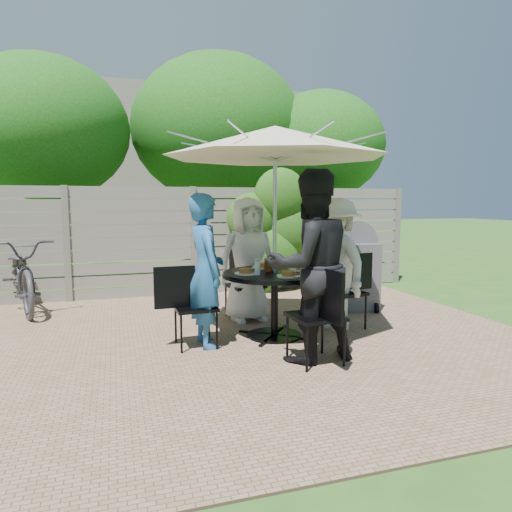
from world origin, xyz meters
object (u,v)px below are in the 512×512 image
object	(u,v)px
glass_front	(293,269)
bbq_grill	(353,270)
plate_back	(262,266)
glass_right	(290,264)
chair_front	(316,336)
patio_table	(274,292)
chair_back	(244,298)
plate_right	(302,268)
person_right	(336,265)
person_back	(248,260)
umbrella	(275,142)
person_front	(310,267)
glass_back	(258,264)
chair_right	(344,307)
plate_left	(246,272)
glass_left	(257,269)
chair_left	(194,323)
plate_front	(289,275)
bicycle	(22,275)
syrup_jug	(268,265)
coffee_cup	(274,264)
person_left	(206,271)

from	to	relation	value
glass_front	bbq_grill	bearing A→B (deg)	39.54
plate_back	glass_right	distance (m)	0.37
chair_front	patio_table	bearing A→B (deg)	0.06
glass_front	chair_back	bearing A→B (deg)	100.42
plate_right	person_right	bearing A→B (deg)	5.44
person_back	person_right	bearing A→B (deg)	-45.00
chair_back	plate_back	xyz separation A→B (m)	(0.06, -0.60, 0.53)
umbrella	glass_front	size ratio (longest dim) A/B	19.60
person_front	plate_right	size ratio (longest dim) A/B	7.37
plate_back	glass_back	world-z (taller)	glass_back
chair_right	plate_back	xyz separation A→B (m)	(-1.00, 0.27, 0.52)
person_right	plate_left	bearing A→B (deg)	-90.00
glass_left	chair_left	bearing A→B (deg)	176.90
chair_left	plate_front	size ratio (longest dim) A/B	3.52
plate_front	glass_left	bearing A→B (deg)	140.94
patio_table	person_back	bearing A→B (deg)	95.44
plate_left	bicycle	bearing A→B (deg)	138.58
glass_front	glass_left	bearing A→B (deg)	162.44
patio_table	plate_right	size ratio (longest dim) A/B	5.01
glass_back	glass_front	world-z (taller)	same
umbrella	bicycle	xyz separation A→B (m)	(-3.07, 2.36, -1.73)
patio_table	person_front	xyz separation A→B (m)	(0.08, -0.83, 0.41)
person_back	person_front	distance (m)	1.66
person_back	chair_right	xyz separation A→B (m)	(1.04, -0.73, -0.54)
person_front	person_back	bearing A→B (deg)	-90.00
plate_front	bicycle	bearing A→B (deg)	138.81
glass_right	plate_front	bearing A→B (deg)	-113.74
glass_right	plate_left	bearing A→B (deg)	-164.95
person_back	plate_left	size ratio (longest dim) A/B	6.39
plate_right	glass_front	world-z (taller)	glass_front
plate_right	syrup_jug	distance (m)	0.43
chair_right	glass_front	xyz separation A→B (m)	(-0.83, -0.34, 0.57)
chair_right	syrup_jug	bearing A→B (deg)	-9.08
coffee_cup	bicycle	world-z (taller)	bicycle
patio_table	bicycle	distance (m)	3.87
person_right	plate_back	size ratio (longest dim) A/B	6.33
glass_front	chair_front	bearing A→B (deg)	-93.00
plate_front	glass_back	xyz separation A→B (m)	(-0.16, 0.61, 0.05)
umbrella	person_front	xyz separation A→B (m)	(0.08, -0.83, -1.31)
chair_back	glass_front	xyz separation A→B (m)	(0.22, -1.21, 0.57)
umbrella	bicycle	distance (m)	4.24
person_left	plate_left	xyz separation A→B (m)	(0.47, 0.04, -0.04)
plate_back	patio_table	bearing A→B (deg)	-84.56
person_back	glass_front	distance (m)	1.09
glass_back	bbq_grill	world-z (taller)	bbq_grill
chair_back	coffee_cup	size ratio (longest dim) A/B	7.82
glass_back	glass_right	size ratio (longest dim) A/B	1.00
person_front	glass_right	xyz separation A→B (m)	(0.17, 0.96, -0.10)
chair_back	bicycle	size ratio (longest dim) A/B	0.46
person_left	glass_back	bearing A→B (deg)	-70.30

